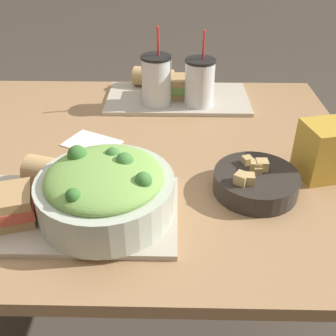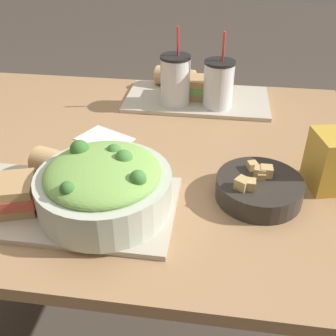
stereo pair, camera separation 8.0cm
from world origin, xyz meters
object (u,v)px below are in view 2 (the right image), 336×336
at_px(drink_cup_red, 218,85).
at_px(napkin_folded, 105,139).
at_px(baguette_near, 63,166).
at_px(baguette_far, 176,77).
at_px(sandwich_far, 191,87).
at_px(salad_bowl, 104,184).
at_px(soup_bowl, 259,188).
at_px(drink_cup_dark, 175,82).

height_order(drink_cup_red, napkin_folded, drink_cup_red).
bearing_deg(baguette_near, baguette_far, -1.17).
relative_size(sandwich_far, baguette_far, 1.03).
relative_size(salad_bowl, soup_bowl, 1.46).
relative_size(soup_bowl, baguette_near, 1.24).
relative_size(salad_bowl, baguette_far, 1.86).
bearing_deg(drink_cup_red, drink_cup_dark, 180.00).
bearing_deg(drink_cup_dark, salad_bowl, -98.24).
relative_size(soup_bowl, drink_cup_dark, 0.78).
bearing_deg(salad_bowl, soup_bowl, 15.87).
relative_size(drink_cup_dark, napkin_folded, 1.42).
height_order(baguette_far, napkin_folded, baguette_far).
distance_m(baguette_far, drink_cup_dark, 0.15).
xyz_separation_m(soup_bowl, sandwich_far, (-0.19, 0.50, 0.02)).
bearing_deg(soup_bowl, baguette_far, 113.62).
relative_size(soup_bowl, baguette_far, 1.27).
bearing_deg(soup_bowl, drink_cup_dark, 118.49).
xyz_separation_m(soup_bowl, drink_cup_dark, (-0.24, 0.44, 0.06)).
bearing_deg(soup_bowl, salad_bowl, -164.13).
xyz_separation_m(salad_bowl, soup_bowl, (0.31, 0.09, -0.04)).
height_order(salad_bowl, baguette_near, salad_bowl).
distance_m(sandwich_far, baguette_far, 0.10).
relative_size(soup_bowl, napkin_folded, 1.11).
relative_size(baguette_far, drink_cup_dark, 0.61).
bearing_deg(baguette_near, soup_bowl, -73.20).
height_order(salad_bowl, drink_cup_dark, drink_cup_dark).
xyz_separation_m(salad_bowl, napkin_folded, (-0.09, 0.29, -0.07)).
bearing_deg(salad_bowl, drink_cup_red, 68.45).
bearing_deg(soup_bowl, napkin_folded, 153.32).
relative_size(salad_bowl, napkin_folded, 1.62).
bearing_deg(drink_cup_dark, napkin_folded, -124.76).
xyz_separation_m(salad_bowl, sandwich_far, (0.12, 0.59, -0.02)).
height_order(soup_bowl, baguette_far, baguette_far).
distance_m(salad_bowl, baguette_near, 0.15).
height_order(sandwich_far, napkin_folded, sandwich_far).
bearing_deg(napkin_folded, salad_bowl, -73.27).
relative_size(soup_bowl, sandwich_far, 1.24).
distance_m(baguette_far, napkin_folded, 0.41).
distance_m(drink_cup_dark, napkin_folded, 0.30).
distance_m(baguette_near, sandwich_far, 0.56).
bearing_deg(baguette_near, drink_cup_red, -20.50).
height_order(salad_bowl, sandwich_far, salad_bowl).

